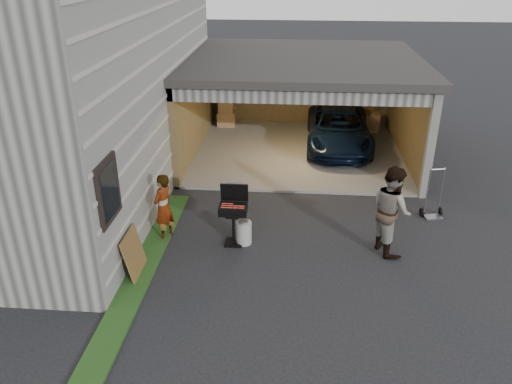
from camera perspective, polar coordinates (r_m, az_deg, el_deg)
ground at (r=9.86m, az=0.30°, el=-8.87°), size 80.00×80.00×0.00m
house at (r=14.07m, az=-24.03°, el=11.87°), size 7.00×11.00×5.50m
groundcover_strip at (r=9.46m, az=-14.18°, el=-11.27°), size 0.50×8.00×0.06m
garage at (r=15.35m, az=5.17°, el=11.55°), size 6.80×6.30×2.90m
minivan at (r=15.87m, az=9.42°, el=6.93°), size 2.01×4.21×1.16m
woman at (r=10.70m, az=-10.55°, el=-1.72°), size 0.54×0.64×1.49m
man at (r=10.38m, az=15.20°, el=-1.98°), size 0.97×1.09×1.87m
bbq_grill at (r=10.34m, az=-2.60°, el=-2.16°), size 0.58×0.51×1.29m
propane_tank at (r=10.58m, az=-1.40°, el=-4.66°), size 0.44×0.44×0.50m
plywood_panel at (r=9.77m, az=-13.76°, el=-6.93°), size 0.23×0.81×0.89m
hand_truck at (r=12.33m, az=19.55°, el=-1.69°), size 0.53×0.45×1.21m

